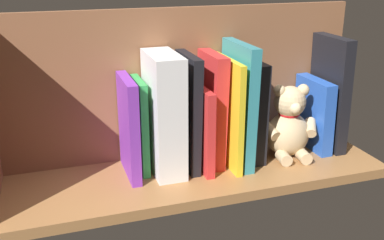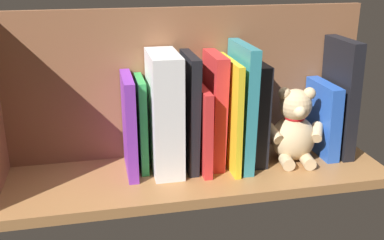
% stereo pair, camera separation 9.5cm
% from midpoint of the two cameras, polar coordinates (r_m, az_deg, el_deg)
% --- Properties ---
extents(ground_plane, '(0.84, 0.26, 0.02)m').
position_cam_midpoint_polar(ground_plane, '(1.00, -2.74, -6.92)').
color(ground_plane, '#9E6B3D').
extents(shelf_back_panel, '(0.84, 0.02, 0.34)m').
position_cam_midpoint_polar(shelf_back_panel, '(1.03, -4.49, 4.58)').
color(shelf_back_panel, brown).
rests_on(shelf_back_panel, ground_plane).
extents(book_0, '(0.03, 0.13, 0.27)m').
position_cam_midpoint_polar(book_0, '(1.11, 14.57, 3.26)').
color(book_0, black).
rests_on(book_0, ground_plane).
extents(book_1, '(0.03, 0.13, 0.17)m').
position_cam_midpoint_polar(book_1, '(1.11, 12.72, 0.69)').
color(book_1, blue).
rests_on(book_1, ground_plane).
extents(teddy_bear, '(0.14, 0.12, 0.17)m').
position_cam_midpoint_polar(teddy_bear, '(1.05, 9.55, -0.67)').
color(teddy_bear, '#D1B284').
rests_on(teddy_bear, ground_plane).
extents(book_2, '(0.03, 0.13, 0.23)m').
position_cam_midpoint_polar(book_2, '(1.03, 4.68, 1.24)').
color(book_2, black).
rests_on(book_2, ground_plane).
extents(book_3, '(0.03, 0.15, 0.27)m').
position_cam_midpoint_polar(book_3, '(0.99, 3.10, 1.95)').
color(book_3, teal).
rests_on(book_3, ground_plane).
extents(book_4, '(0.01, 0.16, 0.24)m').
position_cam_midpoint_polar(book_4, '(0.99, 1.67, 0.91)').
color(book_4, yellow).
rests_on(book_4, ground_plane).
extents(book_5, '(0.03, 0.12, 0.25)m').
position_cam_midpoint_polar(book_5, '(0.99, -0.28, 1.31)').
color(book_5, red).
rests_on(book_5, ground_plane).
extents(book_6, '(0.02, 0.15, 0.18)m').
position_cam_midpoint_polar(book_6, '(0.98, -1.80, -0.89)').
color(book_6, red).
rests_on(book_6, ground_plane).
extents(book_7, '(0.03, 0.13, 0.25)m').
position_cam_midpoint_polar(book_7, '(0.97, -3.57, 0.94)').
color(book_7, black).
rests_on(book_7, ground_plane).
extents(dictionary_thick_white, '(0.06, 0.14, 0.26)m').
position_cam_midpoint_polar(dictionary_thick_white, '(0.96, -6.39, 0.70)').
color(dictionary_thick_white, white).
rests_on(dictionary_thick_white, ground_plane).
extents(book_8, '(0.02, 0.10, 0.20)m').
position_cam_midpoint_polar(book_8, '(0.98, -9.32, -0.74)').
color(book_8, green).
rests_on(book_8, ground_plane).
extents(book_9, '(0.02, 0.14, 0.21)m').
position_cam_midpoint_polar(book_9, '(0.96, -10.79, -0.98)').
color(book_9, purple).
rests_on(book_9, ground_plane).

